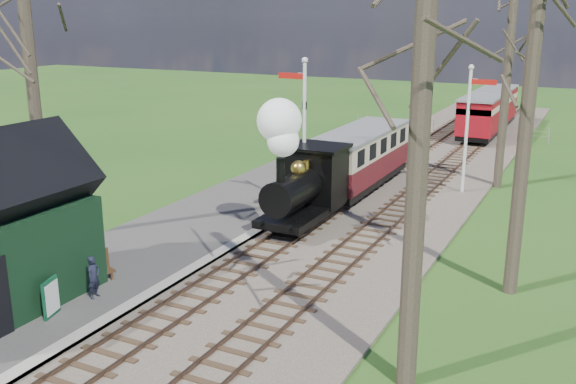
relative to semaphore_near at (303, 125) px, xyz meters
name	(u,v)px	position (x,y,z in m)	size (l,w,h in m)	color
distant_hills	(507,239)	(2.17, 48.38, -19.83)	(114.40, 48.00, 22.02)	#385B23
ballast_bed	(397,185)	(2.07, 6.00, -3.57)	(8.00, 60.00, 0.10)	brown
track_near	(371,181)	(0.77, 6.00, -3.52)	(1.60, 60.00, 0.15)	brown
track_far	(425,187)	(3.37, 6.00, -3.52)	(1.60, 60.00, 0.15)	brown
platform	(218,217)	(-2.73, -2.00, -3.52)	(5.00, 44.00, 0.20)	#474442
coping_strip	(269,225)	(-0.43, -2.00, -3.52)	(0.40, 44.00, 0.21)	#B2AD9E
semaphore_near	(303,125)	(0.00, 0.00, 0.00)	(1.22, 0.24, 6.22)	silver
semaphore_far	(469,120)	(5.14, 6.00, -0.27)	(1.22, 0.24, 5.72)	silver
bare_trees	(281,107)	(2.10, -5.90, 1.59)	(15.51, 22.39, 12.00)	#382D23
fence_line	(447,128)	(1.07, 20.00, -3.07)	(12.60, 0.08, 1.00)	slate
locomotive	(301,172)	(0.76, -1.69, -1.39)	(1.95, 4.56, 4.88)	black
coach	(360,156)	(0.77, 4.38, -1.99)	(2.28, 7.82, 2.40)	black
red_carriage_a	(481,117)	(3.37, 19.00, -2.05)	(2.18, 5.40, 2.29)	black
red_carriage_b	(496,106)	(3.37, 24.50, -2.05)	(2.18, 5.40, 2.29)	black
sign_board	(51,298)	(-1.78, -11.36, -2.92)	(0.27, 0.68, 1.01)	#0F462A
bench	(86,269)	(-2.52, -9.36, -3.01)	(1.00, 1.61, 0.89)	#422A17
person	(94,277)	(-1.59, -10.00, -2.82)	(0.44, 0.29, 1.21)	black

